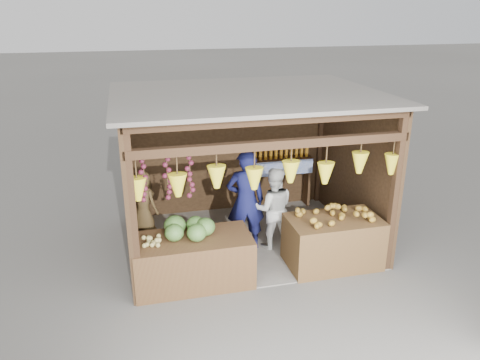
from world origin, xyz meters
name	(u,v)px	position (x,y,z in m)	size (l,w,h in m)	color
ground	(247,241)	(0.00, 0.00, 0.00)	(80.00, 80.00, 0.00)	#514F49
stall_structure	(246,153)	(-0.03, -0.04, 1.67)	(4.30, 3.30, 2.66)	slate
back_shelf	(281,168)	(1.05, 1.28, 0.87)	(1.25, 0.32, 1.32)	#382314
counter_left	(193,260)	(-1.12, -1.10, 0.38)	(1.75, 0.85, 0.75)	#462817
counter_right	(333,242)	(1.14, -1.10, 0.41)	(1.47, 0.85, 0.81)	#4A3318
stool	(146,240)	(-1.75, 0.16, 0.16)	(0.35, 0.35, 0.33)	black
man_standing	(246,201)	(-0.08, -0.23, 0.89)	(0.65, 0.42, 1.77)	#121545
woman_standing	(273,208)	(0.38, -0.30, 0.73)	(0.71, 0.55, 1.46)	silver
vendor_seated	(143,202)	(-1.75, 0.16, 0.87)	(0.53, 0.34, 1.08)	brown
melon_pile	(191,226)	(-1.12, -1.03, 0.91)	(1.00, 0.50, 0.32)	#1B4C14
tanfruit_pile	(152,240)	(-1.70, -1.15, 0.82)	(0.34, 0.40, 0.13)	#A3924B
mango_pile	(336,212)	(1.17, -1.08, 0.92)	(1.40, 0.64, 0.22)	#C9621A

